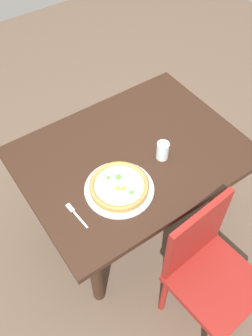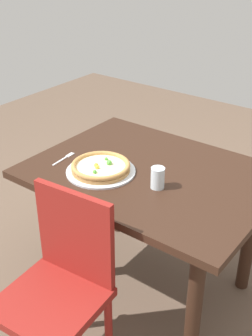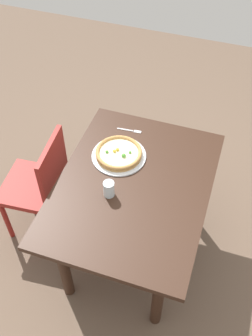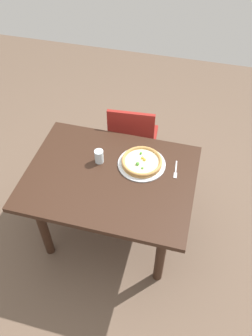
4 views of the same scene
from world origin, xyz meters
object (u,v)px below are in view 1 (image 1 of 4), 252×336
object	(u,v)px
chair_near	(208,270)
drinking_glass	(163,151)
pizza	(119,186)
fork	(75,214)
plate	(119,189)
dining_table	(132,166)

from	to	relation	value
chair_near	drinking_glass	world-z (taller)	chair_near
drinking_glass	pizza	bearing A→B (deg)	-171.36
fork	drinking_glass	bearing A→B (deg)	-90.30
plate	fork	bearing A→B (deg)	179.54
chair_near	fork	distance (m)	0.71
chair_near	pizza	xyz separation A→B (m)	(-0.19, 0.50, 0.28)
plate	pizza	bearing A→B (deg)	33.34
chair_near	fork	world-z (taller)	chair_near
dining_table	plate	bearing A→B (deg)	-140.30
plate	chair_near	bearing A→B (deg)	-69.64
plate	fork	distance (m)	0.25
plate	fork	world-z (taller)	plate
chair_near	fork	bearing A→B (deg)	-54.13
chair_near	plate	xyz separation A→B (m)	(-0.19, 0.50, 0.26)
pizza	chair_near	bearing A→B (deg)	-69.65
pizza	drinking_glass	world-z (taller)	drinking_glass
pizza	plate	bearing A→B (deg)	-146.66
fork	drinking_glass	world-z (taller)	drinking_glass
chair_near	drinking_glass	distance (m)	0.64
plate	pizza	world-z (taller)	pizza
dining_table	plate	xyz separation A→B (m)	(-0.19, -0.16, 0.12)
dining_table	plate	size ratio (longest dim) A/B	3.44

